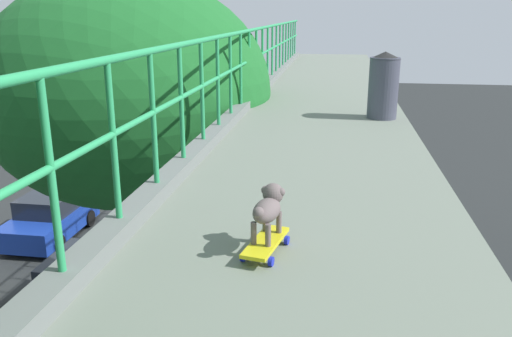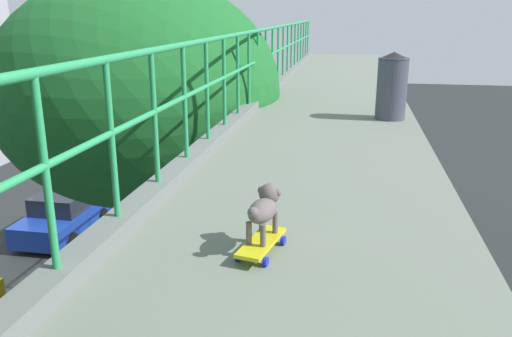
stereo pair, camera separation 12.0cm
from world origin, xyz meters
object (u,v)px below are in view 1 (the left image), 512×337
object	(u,v)px
car_black_fifth	(87,278)
car_blue_sixth	(50,217)
small_dog	(268,207)
city_bus	(171,108)
litter_bin	(384,85)
toy_skateboard	(266,243)

from	to	relation	value
car_black_fifth	car_blue_sixth	bearing A→B (deg)	129.84
car_blue_sixth	small_dog	distance (m)	16.79
car_black_fifth	small_dog	size ratio (longest dim) A/B	9.71
car_black_fifth	small_dog	world-z (taller)	small_dog
car_black_fifth	car_blue_sixth	distance (m)	5.13
car_black_fifth	city_bus	distance (m)	19.20
city_bus	litter_bin	distance (m)	25.86
car_blue_sixth	toy_skateboard	world-z (taller)	toy_skateboard
car_black_fifth	city_bus	xyz separation A→B (m)	(-3.55, 18.82, 1.23)
car_black_fifth	toy_skateboard	bearing A→B (deg)	-55.51
toy_skateboard	city_bus	bearing A→B (deg)	109.17
car_black_fifth	city_bus	bearing A→B (deg)	100.68
car_black_fifth	toy_skateboard	xyz separation A→B (m)	(6.06, -8.82, 5.52)
city_bus	small_dog	bearing A→B (deg)	-70.78
litter_bin	car_black_fifth	bearing A→B (deg)	149.08
car_blue_sixth	litter_bin	bearing A→B (deg)	-38.26
car_black_fifth	city_bus	size ratio (longest dim) A/B	0.37
city_bus	small_dog	xyz separation A→B (m)	(9.62, -27.58, 4.52)
car_blue_sixth	city_bus	size ratio (longest dim) A/B	0.36
city_bus	litter_bin	bearing A→B (deg)	-65.21
car_blue_sixth	litter_bin	distance (m)	14.52
toy_skateboard	car_black_fifth	bearing A→B (deg)	124.49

